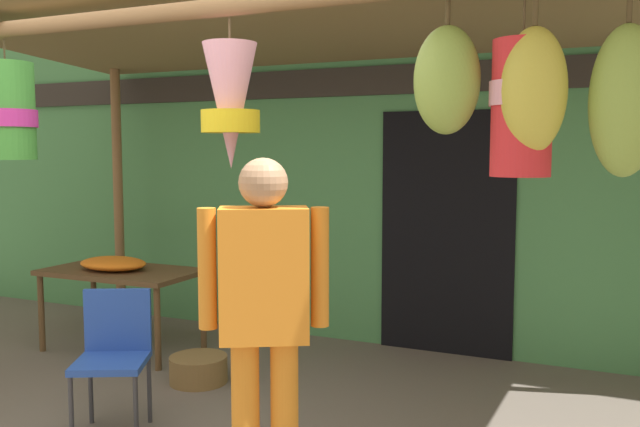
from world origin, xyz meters
name	(u,v)px	position (x,y,z in m)	size (l,w,h in m)	color
shop_facade	(339,134)	(0.01, 2.47, 1.82)	(11.29, 0.29, 3.65)	#47844C
market_stall_canopy	(296,38)	(0.38, 0.86, 2.40)	(5.25, 2.42, 2.70)	brown
display_table	(122,278)	(-1.46, 1.29, 0.62)	(1.30, 0.71, 0.69)	brown
flower_heap_on_table	(114,264)	(-1.50, 1.24, 0.74)	(0.60, 0.42, 0.11)	orange
folding_chair	(114,348)	(-0.40, -0.01, 0.50)	(0.54, 0.54, 0.84)	#2347A8
wicker_basket_by_table	(199,369)	(-0.43, 0.89, 0.10)	(0.42, 0.42, 0.19)	brown
customer_foreground	(264,306)	(0.86, -0.43, 0.97)	(0.53, 0.39, 1.65)	orange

